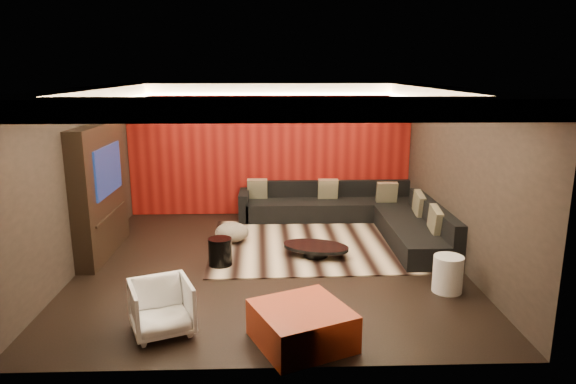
{
  "coord_description": "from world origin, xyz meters",
  "views": [
    {
      "loc": [
        0.01,
        -7.84,
        3.08
      ],
      "look_at": [
        0.3,
        0.6,
        1.05
      ],
      "focal_mm": 32.0,
      "sensor_mm": 36.0,
      "label": 1
    }
  ],
  "objects_px": {
    "coffee_table": "(316,251)",
    "orange_ottoman": "(302,326)",
    "armchair": "(162,307)",
    "sectional_sofa": "(358,215)",
    "white_side_table": "(448,274)",
    "drum_stool": "(220,252)"
  },
  "relations": [
    {
      "from": "coffee_table",
      "to": "drum_stool",
      "type": "height_order",
      "value": "drum_stool"
    },
    {
      "from": "coffee_table",
      "to": "orange_ottoman",
      "type": "height_order",
      "value": "orange_ottoman"
    },
    {
      "from": "white_side_table",
      "to": "armchair",
      "type": "height_order",
      "value": "armchair"
    },
    {
      "from": "white_side_table",
      "to": "armchair",
      "type": "relative_size",
      "value": 0.74
    },
    {
      "from": "orange_ottoman",
      "to": "sectional_sofa",
      "type": "xyz_separation_m",
      "value": [
        1.38,
        4.36,
        0.04
      ]
    },
    {
      "from": "drum_stool",
      "to": "white_side_table",
      "type": "bearing_deg",
      "value": -18.05
    },
    {
      "from": "orange_ottoman",
      "to": "armchair",
      "type": "height_order",
      "value": "armchair"
    },
    {
      "from": "coffee_table",
      "to": "armchair",
      "type": "height_order",
      "value": "armchair"
    },
    {
      "from": "coffee_table",
      "to": "armchair",
      "type": "xyz_separation_m",
      "value": [
        -2.05,
        -2.47,
        0.21
      ]
    },
    {
      "from": "drum_stool",
      "to": "sectional_sofa",
      "type": "distance_m",
      "value": 3.2
    },
    {
      "from": "white_side_table",
      "to": "armchair",
      "type": "xyz_separation_m",
      "value": [
        -3.8,
        -1.04,
        0.06
      ]
    },
    {
      "from": "armchair",
      "to": "white_side_table",
      "type": "bearing_deg",
      "value": -7.0
    },
    {
      "from": "armchair",
      "to": "sectional_sofa",
      "type": "xyz_separation_m",
      "value": [
        3.03,
        4.06,
        -0.06
      ]
    },
    {
      "from": "coffee_table",
      "to": "orange_ottoman",
      "type": "xyz_separation_m",
      "value": [
        -0.4,
        -2.77,
        0.11
      ]
    },
    {
      "from": "coffee_table",
      "to": "orange_ottoman",
      "type": "relative_size",
      "value": 1.13
    },
    {
      "from": "coffee_table",
      "to": "sectional_sofa",
      "type": "distance_m",
      "value": 1.88
    },
    {
      "from": "orange_ottoman",
      "to": "sectional_sofa",
      "type": "height_order",
      "value": "sectional_sofa"
    },
    {
      "from": "coffee_table",
      "to": "white_side_table",
      "type": "distance_m",
      "value": 2.26
    },
    {
      "from": "white_side_table",
      "to": "sectional_sofa",
      "type": "bearing_deg",
      "value": 104.23
    },
    {
      "from": "coffee_table",
      "to": "sectional_sofa",
      "type": "height_order",
      "value": "sectional_sofa"
    },
    {
      "from": "orange_ottoman",
      "to": "sectional_sofa",
      "type": "relative_size",
      "value": 0.27
    },
    {
      "from": "drum_stool",
      "to": "orange_ottoman",
      "type": "distance_m",
      "value": 2.69
    }
  ]
}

